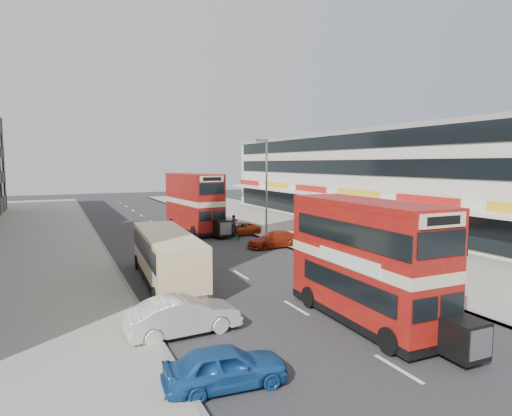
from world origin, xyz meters
TOP-DOWN VIEW (x-y plane):
  - ground at (0.00, 0.00)m, footprint 160.00×160.00m
  - road_surface at (0.00, 20.00)m, footprint 12.00×90.00m
  - pavement_right at (12.00, 20.00)m, footprint 12.00×90.00m
  - pavement_left at (-12.00, 20.00)m, footprint 12.00×90.00m
  - kerb_left at (-6.10, 20.00)m, footprint 0.20×90.00m
  - kerb_right at (6.10, 20.00)m, footprint 0.20×90.00m
  - commercial_row at (19.95, 22.00)m, footprint 9.90×46.20m
  - street_lamp at (6.52, 18.00)m, footprint 1.00×0.20m
  - bus_main at (1.61, -0.51)m, footprint 2.48×8.40m
  - bus_second at (2.10, 23.48)m, footprint 3.28×9.30m
  - coach at (-4.04, 8.31)m, footprint 2.87×9.29m
  - car_left_near at (-5.06, -2.75)m, footprint 3.57×1.70m
  - car_left_front at (-5.12, 1.35)m, footprint 4.22×1.67m
  - car_right_a at (5.31, 14.10)m, footprint 4.15×1.73m
  - car_right_b at (5.00, 20.24)m, footprint 3.95×1.93m
  - car_right_c at (5.06, 33.36)m, footprint 4.26×2.03m
  - pedestrian_near at (8.41, 14.41)m, footprint 0.62×0.45m
  - cyclist at (3.96, 18.61)m, footprint 0.78×1.88m

SIDE VIEW (x-z plane):
  - ground at x=0.00m, z-range 0.00..0.00m
  - road_surface at x=0.00m, z-range 0.00..0.01m
  - pavement_right at x=12.00m, z-range 0.00..0.15m
  - pavement_left at x=-12.00m, z-range 0.00..0.15m
  - kerb_left at x=-6.10m, z-range -0.01..0.15m
  - kerb_right at x=6.10m, z-range -0.01..0.15m
  - car_right_b at x=5.00m, z-range 0.00..1.08m
  - car_left_near at x=-5.06m, z-range 0.00..1.18m
  - car_right_a at x=5.31m, z-range 0.00..1.20m
  - cyclist at x=3.96m, z-range -0.34..1.66m
  - car_left_front at x=-5.12m, z-range 0.00..1.37m
  - car_right_c at x=5.06m, z-range 0.00..1.41m
  - pedestrian_near at x=8.41m, z-range 0.15..1.72m
  - coach at x=-4.04m, z-range 0.22..2.65m
  - bus_main at x=1.61m, z-range 0.12..4.72m
  - bus_second at x=2.10m, z-range 0.13..5.22m
  - commercial_row at x=19.95m, z-range 0.05..9.35m
  - street_lamp at x=6.52m, z-range 0.72..8.85m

